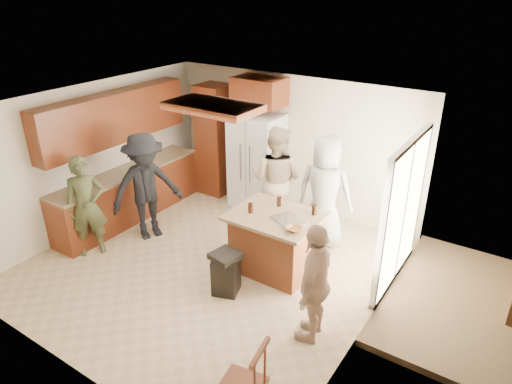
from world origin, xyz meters
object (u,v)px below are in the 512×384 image
Objects in this scene: person_behind_right at (325,192)px; kitchen_island at (275,242)px; person_behind_left at (276,180)px; person_side_right at (315,283)px; trash_bin at (226,272)px; person_counter at (146,187)px; person_front_left at (86,207)px; refrigerator at (257,161)px.

kitchen_island is (-0.26, -1.10, -0.46)m from person_behind_right.
person_side_right is (1.76, -2.03, -0.16)m from person_behind_left.
person_counter is at bearing 165.36° from trash_bin.
person_front_left is 1.05× the size of person_side_right.
person_behind_left reaches higher than refrigerator.
refrigerator is (-2.56, 2.64, 0.12)m from person_side_right.
person_behind_right reaches higher than person_side_right.
kitchen_island is at bearing -138.45° from person_side_right.
person_counter is 2.18m from refrigerator.
trash_bin is at bearing -65.44° from refrigerator.
person_front_left is 2.49m from trash_bin.
person_behind_right is at bearing 174.42° from person_behind_left.
trash_bin is (-1.41, 0.11, -0.46)m from person_side_right.
person_behind_right is 1.20× the size of person_side_right.
person_behind_left reaches higher than kitchen_island.
person_behind_left is at bearing 120.43° from kitchen_island.
person_behind_left is 2.05m from trash_bin.
refrigerator is at bearing 0.85° from person_counter.
person_counter reaches higher than kitchen_island.
person_behind_left is 1.00× the size of person_behind_right.
person_behind_left is at bearing -25.79° from person_counter.
person_counter reaches higher than person_front_left.
refrigerator is at bearing 114.56° from trash_bin.
person_behind_right is 1.04× the size of refrigerator.
person_side_right is (0.87, -2.05, -0.15)m from person_behind_right.
person_front_left is at bearing 41.11° from person_behind_left.
trash_bin is at bearing 93.64° from person_behind_left.
person_front_left is at bearing -155.76° from kitchen_island.
kitchen_island is 2.03× the size of trash_bin.
person_behind_left is (2.06, 2.28, 0.12)m from person_front_left.
person_behind_right reaches higher than person_counter.
person_behind_right is (0.89, 0.02, -0.00)m from person_behind_left.
person_front_left is 3.83m from person_side_right.
person_front_left is 0.89× the size of person_counter.
person_behind_right is 2.24m from person_side_right.
person_behind_left is at bearing -37.21° from refrigerator.
person_side_right is 3.68m from refrigerator.
trash_bin is at bearing -107.87° from kitchen_island.
kitchen_island is at bearing -57.91° from person_counter.
trash_bin is at bearing -80.57° from person_counter.
person_behind_left is 1.04× the size of refrigerator.
person_counter is at bearing -171.98° from kitchen_island.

